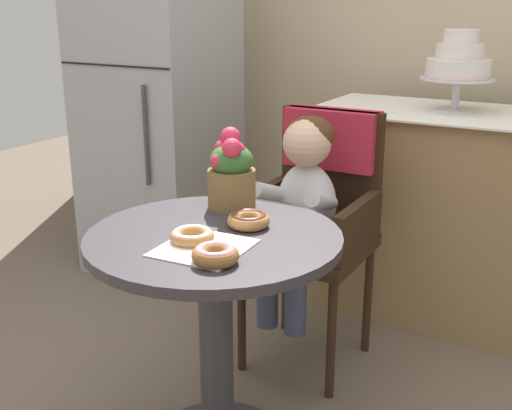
# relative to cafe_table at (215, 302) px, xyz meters

# --- Properties ---
(cafe_table) EXTENTS (0.72, 0.72, 0.72)m
(cafe_table) POSITION_rel_cafe_table_xyz_m (0.00, 0.00, 0.00)
(cafe_table) COLOR #332D33
(cafe_table) RESTS_ON ground
(wicker_chair) EXTENTS (0.42, 0.45, 0.95)m
(wicker_chair) POSITION_rel_cafe_table_xyz_m (0.01, 0.71, 0.13)
(wicker_chair) COLOR #332114
(wicker_chair) RESTS_ON ground
(seated_child) EXTENTS (0.27, 0.32, 0.73)m
(seated_child) POSITION_rel_cafe_table_xyz_m (0.01, 0.55, 0.17)
(seated_child) COLOR silver
(seated_child) RESTS_ON ground
(paper_napkin) EXTENTS (0.23, 0.25, 0.00)m
(paper_napkin) POSITION_rel_cafe_table_xyz_m (0.04, -0.11, 0.21)
(paper_napkin) COLOR white
(paper_napkin) RESTS_ON cafe_table
(donut_front) EXTENTS (0.12, 0.12, 0.04)m
(donut_front) POSITION_rel_cafe_table_xyz_m (0.06, 0.10, 0.23)
(donut_front) COLOR #AD7542
(donut_front) RESTS_ON cafe_table
(donut_mid) EXTENTS (0.12, 0.12, 0.04)m
(donut_mid) POSITION_rel_cafe_table_xyz_m (0.12, -0.17, 0.24)
(donut_mid) COLOR #936033
(donut_mid) RESTS_ON cafe_table
(donut_side) EXTENTS (0.12, 0.12, 0.04)m
(donut_side) POSITION_rel_cafe_table_xyz_m (-0.01, -0.08, 0.23)
(donut_side) COLOR #AD7542
(donut_side) RESTS_ON cafe_table
(flower_vase) EXTENTS (0.15, 0.15, 0.25)m
(flower_vase) POSITION_rel_cafe_table_xyz_m (-0.09, 0.23, 0.32)
(flower_vase) COLOR brown
(flower_vase) RESTS_ON cafe_table
(display_counter) EXTENTS (1.56, 0.62, 0.90)m
(display_counter) POSITION_rel_cafe_table_xyz_m (0.55, 1.30, -0.05)
(display_counter) COLOR #93754C
(display_counter) RESTS_ON ground
(tiered_cake_stand) EXTENTS (0.30, 0.30, 0.33)m
(tiered_cake_stand) POSITION_rel_cafe_table_xyz_m (0.34, 1.30, 0.59)
(tiered_cake_stand) COLOR silver
(tiered_cake_stand) RESTS_ON display_counter
(refrigerator) EXTENTS (0.64, 0.63, 1.70)m
(refrigerator) POSITION_rel_cafe_table_xyz_m (-1.05, 1.10, 0.34)
(refrigerator) COLOR #9EA0A5
(refrigerator) RESTS_ON ground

